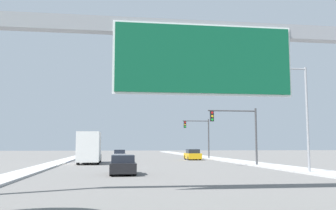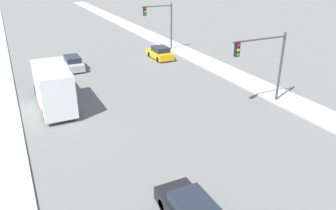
% 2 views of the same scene
% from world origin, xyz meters
% --- Properties ---
extents(sidewalk_right, '(3.00, 120.00, 0.15)m').
position_xyz_m(sidewalk_right, '(11.25, 60.00, 0.07)').
color(sidewalk_right, '#B6B6B6').
rests_on(sidewalk_right, ground).
extents(median_strip_left, '(2.00, 120.00, 0.15)m').
position_xyz_m(median_strip_left, '(-10.75, 60.00, 0.07)').
color(median_strip_left, '#B6B6B6').
rests_on(median_strip_left, ground).
extents(car_mid_left, '(1.72, 4.79, 1.48)m').
position_xyz_m(car_mid_left, '(-3.50, 55.21, 0.70)').
color(car_mid_left, '#A5A8AD').
rests_on(car_mid_left, ground).
extents(car_far_right, '(1.86, 4.20, 1.54)m').
position_xyz_m(car_far_right, '(7.00, 54.63, 0.72)').
color(car_far_right, gold).
rests_on(car_far_right, ground).
extents(truck_box_primary, '(2.40, 8.23, 3.58)m').
position_xyz_m(truck_box_primary, '(-7.00, 45.27, 1.81)').
color(truck_box_primary, navy).
rests_on(truck_box_primary, ground).
extents(traffic_light_near_intersection, '(5.14, 0.32, 5.92)m').
position_xyz_m(traffic_light_near_intersection, '(8.55, 38.00, 4.06)').
color(traffic_light_near_intersection, '#3D3D3F').
rests_on(traffic_light_near_intersection, ground).
extents(traffic_light_mid_block, '(4.17, 0.32, 6.16)m').
position_xyz_m(traffic_light_mid_block, '(8.94, 58.00, 4.14)').
color(traffic_light_mid_block, '#3D3D3F').
rests_on(traffic_light_mid_block, ground).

